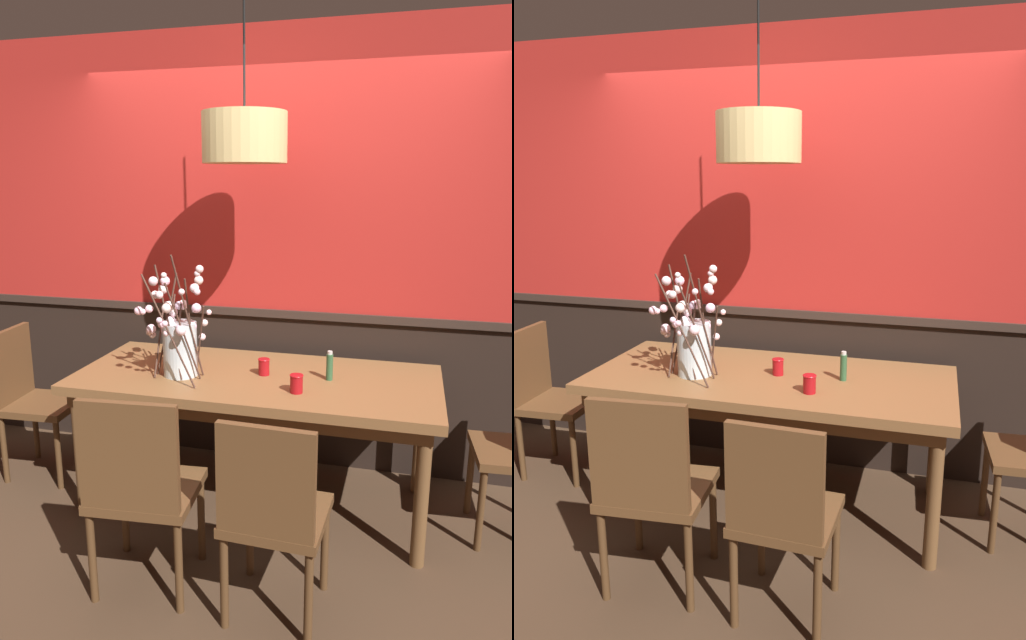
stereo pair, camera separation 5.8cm
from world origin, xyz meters
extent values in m
plane|color=#422D1E|center=(0.00, 0.00, 0.00)|extent=(24.00, 24.00, 0.00)
cube|color=black|center=(0.00, 0.61, 0.49)|extent=(4.96, 0.12, 0.99)
cube|color=#31241E|center=(0.00, 0.60, 1.01)|extent=(4.96, 0.14, 0.05)
cube|color=#B2231E|center=(0.00, 0.61, 1.86)|extent=(4.96, 0.12, 1.74)
cube|color=brown|center=(0.00, 0.00, 0.75)|extent=(2.01, 0.90, 0.05)
cube|color=brown|center=(0.00, 0.00, 0.69)|extent=(1.90, 0.80, 0.08)
cylinder|color=brown|center=(-0.91, -0.36, 0.36)|extent=(0.07, 0.07, 0.73)
cylinder|color=brown|center=(0.91, -0.36, 0.36)|extent=(0.07, 0.07, 0.73)
cylinder|color=brown|center=(-0.91, 0.36, 0.36)|extent=(0.07, 0.07, 0.73)
cylinder|color=brown|center=(0.91, 0.36, 0.36)|extent=(0.07, 0.07, 0.73)
cube|color=brown|center=(-1.39, -0.01, 0.46)|extent=(0.45, 0.43, 0.04)
cube|color=brown|center=(-1.58, -0.02, 0.71)|extent=(0.06, 0.39, 0.46)
cylinder|color=#492F1A|center=(-1.21, 0.17, 0.22)|extent=(0.04, 0.04, 0.44)
cylinder|color=#492F1A|center=(-1.19, -0.17, 0.22)|extent=(0.04, 0.04, 0.44)
cylinder|color=#492F1A|center=(-1.58, 0.15, 0.22)|extent=(0.04, 0.04, 0.44)
cylinder|color=#492F1A|center=(-1.56, -0.19, 0.22)|extent=(0.04, 0.04, 0.44)
cylinder|color=#492F1A|center=(1.21, -0.16, 0.22)|extent=(0.04, 0.04, 0.45)
cylinder|color=#492F1A|center=(1.19, 0.19, 0.22)|extent=(0.04, 0.04, 0.45)
cube|color=brown|center=(-0.30, -0.79, 0.46)|extent=(0.49, 0.47, 0.04)
cube|color=brown|center=(-0.28, -0.99, 0.72)|extent=(0.43, 0.08, 0.48)
cylinder|color=#492F1A|center=(-0.51, -0.63, 0.22)|extent=(0.04, 0.04, 0.44)
cylinder|color=#492F1A|center=(-0.12, -0.59, 0.22)|extent=(0.04, 0.04, 0.44)
cylinder|color=#492F1A|center=(-0.48, -1.00, 0.22)|extent=(0.04, 0.04, 0.44)
cylinder|color=#492F1A|center=(-0.09, -0.96, 0.22)|extent=(0.04, 0.04, 0.44)
cube|color=brown|center=(-0.27, 0.81, 0.44)|extent=(0.48, 0.47, 0.04)
cube|color=brown|center=(-0.25, 1.01, 0.69)|extent=(0.42, 0.07, 0.45)
cylinder|color=#492F1A|center=(-0.09, 0.61, 0.21)|extent=(0.04, 0.04, 0.42)
cylinder|color=#492F1A|center=(-0.48, 0.64, 0.21)|extent=(0.04, 0.04, 0.42)
cylinder|color=#492F1A|center=(-0.06, 0.99, 0.21)|extent=(0.04, 0.04, 0.42)
cylinder|color=#492F1A|center=(-0.45, 1.02, 0.21)|extent=(0.04, 0.04, 0.42)
cube|color=brown|center=(0.31, -0.82, 0.45)|extent=(0.43, 0.43, 0.04)
cube|color=brown|center=(0.31, -1.01, 0.70)|extent=(0.40, 0.05, 0.46)
cylinder|color=#492F1A|center=(0.14, -0.64, 0.22)|extent=(0.04, 0.04, 0.43)
cylinder|color=#492F1A|center=(0.50, -0.65, 0.22)|extent=(0.04, 0.04, 0.43)
cylinder|color=#492F1A|center=(0.13, -0.99, 0.22)|extent=(0.04, 0.04, 0.43)
cylinder|color=#492F1A|center=(0.49, -1.00, 0.22)|extent=(0.04, 0.04, 0.43)
cylinder|color=silver|center=(-0.41, -0.11, 0.93)|extent=(0.19, 0.19, 0.30)
cylinder|color=silver|center=(-0.41, -0.11, 0.82)|extent=(0.17, 0.17, 0.07)
cylinder|color=#472D23|center=(-0.33, -0.17, 1.13)|extent=(0.11, 0.19, 0.69)
sphere|color=#FECED0|center=(-0.24, -0.23, 1.40)|extent=(0.04, 0.04, 0.04)
sphere|color=white|center=(-0.28, -0.20, 1.29)|extent=(0.05, 0.05, 0.05)
sphere|color=#FFD1DB|center=(-0.25, -0.23, 1.38)|extent=(0.03, 0.03, 0.03)
sphere|color=#FFCDDB|center=(-0.26, -0.21, 1.28)|extent=(0.04, 0.04, 0.04)
cylinder|color=#472D23|center=(-0.34, -0.21, 1.06)|extent=(0.15, 0.14, 0.55)
sphere|color=#FBCCD8|center=(-0.31, -0.28, 1.29)|extent=(0.03, 0.03, 0.03)
sphere|color=silver|center=(-0.34, -0.25, 1.07)|extent=(0.05, 0.05, 0.05)
sphere|color=#FCC8E6|center=(-0.36, -0.21, 1.08)|extent=(0.04, 0.04, 0.04)
cylinder|color=#472D23|center=(-0.48, -0.10, 1.07)|extent=(0.12, 0.08, 0.56)
sphere|color=#FDCAE4|center=(-0.51, -0.04, 1.30)|extent=(0.05, 0.05, 0.05)
sphere|color=silver|center=(-0.46, -0.07, 1.13)|extent=(0.06, 0.06, 0.06)
sphere|color=silver|center=(-0.46, -0.10, 1.15)|extent=(0.04, 0.04, 0.04)
sphere|color=#F8DAD6|center=(-0.52, -0.04, 1.25)|extent=(0.05, 0.05, 0.05)
sphere|color=white|center=(-0.46, -0.11, 1.09)|extent=(0.05, 0.05, 0.05)
cylinder|color=#472D23|center=(-0.30, -0.08, 0.99)|extent=(0.11, 0.15, 0.41)
sphere|color=#FFD6DF|center=(-0.29, -0.07, 1.00)|extent=(0.04, 0.04, 0.04)
sphere|color=silver|center=(-0.28, -0.04, 1.07)|extent=(0.04, 0.04, 0.04)
sphere|color=#FFD4DA|center=(-0.26, -0.03, 1.13)|extent=(0.03, 0.03, 0.03)
cylinder|color=#472D23|center=(-0.43, -0.09, 0.98)|extent=(0.08, 0.03, 0.40)
sphere|color=white|center=(-0.41, -0.02, 1.16)|extent=(0.05, 0.05, 0.05)
sphere|color=#FFC6D7|center=(-0.43, -0.08, 0.97)|extent=(0.04, 0.04, 0.04)
sphere|color=silver|center=(-0.41, -0.09, 1.17)|extent=(0.05, 0.05, 0.05)
sphere|color=white|center=(-0.45, -0.08, 1.00)|extent=(0.04, 0.04, 0.04)
cylinder|color=#472D23|center=(-0.53, -0.11, 0.96)|extent=(0.02, 0.18, 0.36)
sphere|color=#FFC8E0|center=(-0.63, -0.14, 1.14)|extent=(0.05, 0.05, 0.05)
sphere|color=#F8C8D5|center=(-0.58, -0.11, 1.15)|extent=(0.04, 0.04, 0.04)
sphere|color=#F9C6D8|center=(-0.55, -0.15, 1.04)|extent=(0.05, 0.05, 0.05)
sphere|color=#FFD1DC|center=(-0.61, -0.13, 1.13)|extent=(0.03, 0.03, 0.03)
sphere|color=silver|center=(-0.56, -0.13, 1.01)|extent=(0.04, 0.04, 0.04)
sphere|color=#F9D4D0|center=(-0.57, -0.14, 1.02)|extent=(0.04, 0.04, 0.04)
cylinder|color=#472D23|center=(-0.40, -0.27, 1.07)|extent=(0.31, 0.05, 0.58)
sphere|color=#F8CFD9|center=(-0.42, -0.26, 1.06)|extent=(0.03, 0.03, 0.03)
sphere|color=#FFC8DF|center=(-0.40, -0.32, 1.13)|extent=(0.03, 0.03, 0.03)
sphere|color=silver|center=(-0.42, -0.33, 1.14)|extent=(0.03, 0.03, 0.03)
sphere|color=#F5C7CF|center=(-0.40, -0.42, 1.36)|extent=(0.05, 0.05, 0.05)
sphere|color=#F5CFD5|center=(-0.39, -0.39, 1.29)|extent=(0.04, 0.04, 0.04)
cylinder|color=#472D23|center=(-0.34, -0.12, 1.06)|extent=(0.02, 0.15, 0.56)
sphere|color=#FFD9D0|center=(-0.28, -0.12, 1.32)|extent=(0.05, 0.05, 0.05)
sphere|color=#F5C4DF|center=(-0.31, -0.10, 1.17)|extent=(0.05, 0.05, 0.05)
sphere|color=silver|center=(-0.33, -0.10, 1.06)|extent=(0.05, 0.05, 0.05)
cylinder|color=#472D23|center=(-0.47, -0.09, 1.00)|extent=(0.02, 0.15, 0.44)
sphere|color=#F6D2D2|center=(-0.55, -0.10, 1.23)|extent=(0.04, 0.04, 0.04)
sphere|color=silver|center=(-0.47, -0.07, 0.98)|extent=(0.05, 0.05, 0.05)
sphere|color=#FFC9E0|center=(-0.49, -0.10, 1.03)|extent=(0.05, 0.05, 0.05)
sphere|color=silver|center=(-0.48, -0.08, 1.00)|extent=(0.05, 0.05, 0.05)
cylinder|color=#472D23|center=(-0.43, -0.19, 1.10)|extent=(0.14, 0.01, 0.62)
sphere|color=white|center=(-0.44, -0.22, 1.36)|extent=(0.03, 0.03, 0.03)
sphere|color=#FADDD3|center=(-0.42, -0.24, 1.19)|extent=(0.05, 0.05, 0.05)
sphere|color=#FFC8DD|center=(-0.46, -0.21, 1.09)|extent=(0.04, 0.04, 0.04)
sphere|color=#F9D7D1|center=(-0.42, -0.21, 1.19)|extent=(0.06, 0.06, 0.06)
cylinder|color=#9E0F14|center=(0.04, 0.02, 0.83)|extent=(0.06, 0.06, 0.09)
torus|color=red|center=(0.04, 0.02, 0.87)|extent=(0.07, 0.07, 0.01)
cylinder|color=silver|center=(0.04, 0.02, 0.81)|extent=(0.04, 0.04, 0.05)
cylinder|color=#9E0F14|center=(0.27, -0.21, 0.83)|extent=(0.07, 0.07, 0.10)
torus|color=red|center=(0.27, -0.21, 0.87)|extent=(0.07, 0.07, 0.01)
cylinder|color=silver|center=(0.27, -0.21, 0.81)|extent=(0.05, 0.05, 0.05)
cylinder|color=#2D5633|center=(0.41, 0.03, 0.85)|extent=(0.04, 0.04, 0.15)
cylinder|color=beige|center=(0.41, 0.03, 0.93)|extent=(0.03, 0.03, 0.02)
cylinder|color=tan|center=(-0.08, 0.05, 2.05)|extent=(0.45, 0.45, 0.26)
sphere|color=#F9EAB7|center=(-0.08, 0.05, 2.01)|extent=(0.14, 0.14, 0.14)
cylinder|color=black|center=(-0.08, 0.05, 2.45)|extent=(0.01, 0.01, 0.54)
camera|label=1|loc=(0.80, -2.97, 1.84)|focal=32.61mm
camera|label=2|loc=(0.85, -2.96, 1.84)|focal=32.61mm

